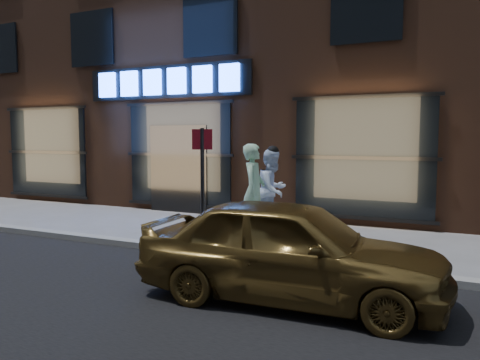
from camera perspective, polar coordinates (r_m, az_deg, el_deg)
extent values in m
plane|color=slate|center=(10.15, -19.53, -6.85)|extent=(90.00, 90.00, 0.00)
cube|color=gray|center=(10.14, -19.54, -6.52)|extent=(60.00, 0.25, 0.12)
cube|color=#54301E|center=(16.85, 0.14, 15.22)|extent=(30.00, 8.00, 10.00)
cube|color=black|center=(13.34, -9.02, 11.73)|extent=(5.20, 0.06, 0.90)
cube|color=black|center=(13.04, -7.49, 1.34)|extent=(1.80, 0.10, 2.40)
cube|color=#FFBF72|center=(16.32, -22.36, 3.16)|extent=(3.00, 0.04, 2.60)
cube|color=black|center=(16.29, -22.46, 3.16)|extent=(3.20, 0.06, 2.80)
cube|color=#FFBF72|center=(13.07, -7.37, 3.10)|extent=(3.00, 0.04, 2.60)
cube|color=black|center=(13.04, -7.47, 3.10)|extent=(3.20, 0.06, 2.80)
cube|color=#FFBF72|center=(11.20, 14.75, 2.63)|extent=(3.00, 0.04, 2.60)
cube|color=black|center=(11.16, 14.71, 2.63)|extent=(3.20, 0.06, 2.80)
cube|color=black|center=(18.05, -27.26, 13.98)|extent=(1.60, 0.06, 1.60)
cube|color=black|center=(15.15, -17.62, 16.12)|extent=(1.60, 0.06, 1.60)
cube|color=black|center=(12.86, -3.70, 18.37)|extent=(1.60, 0.06, 1.60)
cube|color=black|center=(11.53, 15.12, 19.76)|extent=(1.60, 0.06, 1.60)
cube|color=#2659FF|center=(14.50, -15.85, 11.07)|extent=(0.55, 0.12, 0.70)
cube|color=#2659FF|center=(13.99, -13.33, 11.35)|extent=(0.55, 0.12, 0.70)
cube|color=#2659FF|center=(13.52, -10.62, 11.62)|extent=(0.55, 0.12, 0.70)
cube|color=#2659FF|center=(13.07, -7.72, 11.88)|extent=(0.55, 0.12, 0.70)
cube|color=#2659FF|center=(12.65, -4.61, 12.14)|extent=(0.55, 0.12, 0.70)
cube|color=#2659FF|center=(12.28, -1.29, 12.36)|extent=(0.55, 0.12, 0.70)
imported|color=#ADE3B4|center=(9.80, 1.69, -1.23)|extent=(0.60, 0.79, 1.94)
imported|color=white|center=(10.46, 4.00, -1.20)|extent=(0.88, 1.02, 1.81)
imported|color=brown|center=(5.99, 6.12, -8.42)|extent=(3.94, 1.73, 1.32)
cylinder|color=#262628|center=(8.29, -4.59, -1.40)|extent=(0.07, 0.07, 2.23)
cube|color=maroon|center=(8.23, -4.63, 4.96)|extent=(0.34, 0.16, 0.36)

